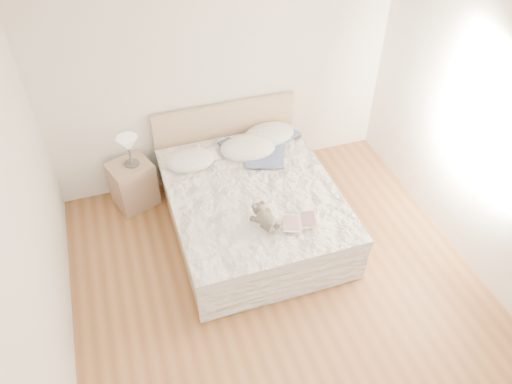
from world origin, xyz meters
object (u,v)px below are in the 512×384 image
at_px(childrens_book, 300,222).
at_px(teddy_bear, 266,223).
at_px(bed, 251,205).
at_px(nightstand, 133,184).
at_px(table_lamp, 128,145).
at_px(photo_book, 204,157).

relative_size(childrens_book, teddy_bear, 1.19).
relative_size(bed, teddy_bear, 7.19).
bearing_deg(bed, nightstand, 146.05).
xyz_separation_m(childrens_book, teddy_bear, (-0.33, 0.07, 0.02)).
relative_size(bed, table_lamp, 5.91).
height_order(nightstand, table_lamp, table_lamp).
bearing_deg(teddy_bear, childrens_book, -28.01).
relative_size(bed, childrens_book, 6.06).
height_order(childrens_book, teddy_bear, teddy_bear).
bearing_deg(childrens_book, photo_book, 132.55).
bearing_deg(photo_book, nightstand, 159.81).
xyz_separation_m(bed, teddy_bear, (-0.05, -0.63, 0.34)).
xyz_separation_m(nightstand, childrens_book, (1.46, -1.49, 0.35)).
height_order(table_lamp, childrens_book, table_lamp).
xyz_separation_m(table_lamp, photo_book, (0.78, -0.22, -0.19)).
distance_m(table_lamp, childrens_book, 2.07).
height_order(nightstand, childrens_book, childrens_book).
relative_size(nightstand, childrens_book, 1.58).
bearing_deg(photo_book, childrens_book, -69.07).
relative_size(table_lamp, photo_book, 1.15).
relative_size(bed, nightstand, 3.83).
bearing_deg(table_lamp, childrens_book, -46.46).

